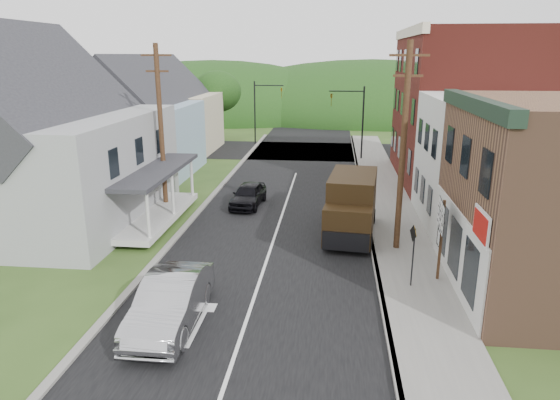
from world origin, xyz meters
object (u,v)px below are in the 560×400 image
(dark_sedan, at_px, (248,195))
(route_sign_cluster, at_px, (441,229))
(delivery_van, at_px, (351,206))
(warning_sign, at_px, (413,247))
(silver_sedan, at_px, (170,302))

(dark_sedan, bearing_deg, route_sign_cluster, -41.42)
(delivery_van, xyz_separation_m, route_sign_cluster, (3.14, -4.82, 0.69))
(dark_sedan, relative_size, route_sign_cluster, 1.24)
(delivery_van, bearing_deg, route_sign_cluster, -50.56)
(route_sign_cluster, relative_size, warning_sign, 1.31)
(route_sign_cluster, height_order, warning_sign, route_sign_cluster)
(silver_sedan, bearing_deg, delivery_van, 55.87)
(silver_sedan, bearing_deg, dark_sedan, 88.38)
(silver_sedan, xyz_separation_m, dark_sedan, (0.25, 13.32, -0.15))
(dark_sedan, bearing_deg, delivery_van, -32.56)
(route_sign_cluster, distance_m, warning_sign, 1.39)
(delivery_van, height_order, route_sign_cluster, route_sign_cluster)
(silver_sedan, relative_size, delivery_van, 0.90)
(warning_sign, bearing_deg, silver_sedan, -168.37)
(route_sign_cluster, bearing_deg, silver_sedan, -150.10)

